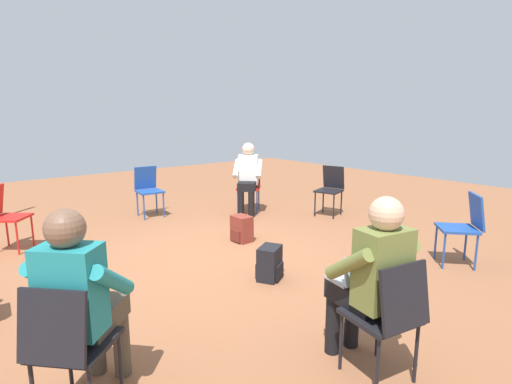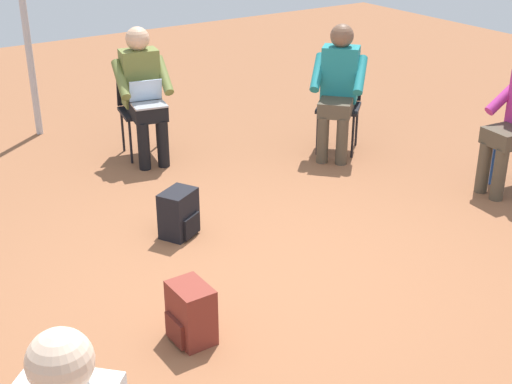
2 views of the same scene
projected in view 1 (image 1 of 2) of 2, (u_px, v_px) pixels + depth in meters
The scene contains 13 objects.
ground_plane at pixel (214, 257), 4.91m from camera, with size 15.88×15.88×0.00m, color brown.
chair_east at pixel (389, 313), 2.54m from camera, with size 0.51×0.47×0.85m.
chair_west at pixel (148, 187), 6.83m from camera, with size 0.47×0.44×0.85m.
chair_north at pixel (331, 187), 6.88m from camera, with size 0.50×0.53×0.85m.
chair_northeast at pixel (464, 224), 4.58m from camera, with size 0.59×0.58×0.85m.
chair_southeast at pixel (68, 342), 2.22m from camera, with size 0.58×0.59×0.85m.
chair_southwest at pixel (4, 213), 5.08m from camera, with size 0.58×0.59×0.85m.
chair_northwest at pixel (249, 184), 7.16m from camera, with size 0.58×0.58×0.85m.
person_with_laptop at pixel (371, 274), 2.65m from camera, with size 0.58×0.56×1.24m.
person_in_white at pixel (248, 174), 6.96m from camera, with size 0.63×0.63×1.24m.
person_in_teal at pixel (81, 296), 2.34m from camera, with size 0.63×0.63×1.24m.
backpack_near_laptop_user at pixel (270, 265), 4.24m from camera, with size 0.31×0.34×0.36m.
backpack_by_empty_chair at pixel (242, 230), 5.51m from camera, with size 0.28×0.25×0.36m.
Camera 1 is at (3.92, -2.57, 1.74)m, focal length 28.00 mm.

